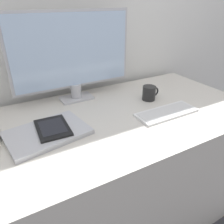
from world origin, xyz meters
TOP-DOWN VIEW (x-y plane):
  - wall_back at (0.00, 0.58)m, footprint 3.60×0.05m
  - desk at (0.00, 0.12)m, footprint 1.50×0.76m
  - monitor at (-0.09, 0.41)m, footprint 0.66×0.11m
  - keyboard at (0.24, 0.01)m, footprint 0.33×0.12m
  - laptop at (-0.34, 0.11)m, footprint 0.36×0.28m
  - ereader at (-0.31, 0.12)m, footprint 0.14×0.20m
  - coffee_mug at (0.27, 0.19)m, footprint 0.11×0.07m

SIDE VIEW (x-z plane):
  - desk at x=0.00m, z-range 0.00..0.70m
  - keyboard at x=0.24m, z-range 0.70..0.72m
  - laptop at x=-0.34m, z-range 0.70..0.73m
  - ereader at x=-0.31m, z-range 0.72..0.74m
  - coffee_mug at x=0.27m, z-range 0.70..0.79m
  - monitor at x=-0.09m, z-range 0.72..1.20m
  - wall_back at x=0.00m, z-range 0.00..2.40m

